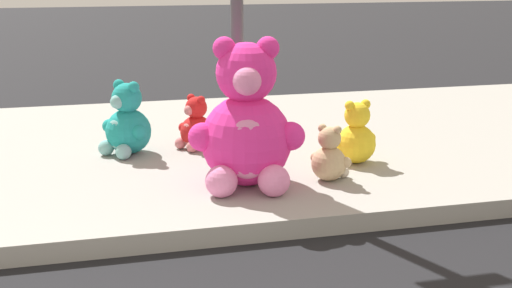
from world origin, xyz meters
TOP-DOWN VIEW (x-y plane):
  - sidewalk at (0.00, 5.20)m, footprint 28.00×4.40m
  - plush_pink_large at (0.94, 3.81)m, footprint 0.91×0.83m
  - plush_teal at (0.06, 4.98)m, footprint 0.50×0.49m
  - plush_yellow at (2.03, 4.21)m, footprint 0.44×0.40m
  - plush_red at (0.72, 5.01)m, footprint 0.38×0.36m
  - plush_tan at (1.64, 3.78)m, footprint 0.34×0.34m

SIDE VIEW (x-z plane):
  - sidewalk at x=0.00m, z-range 0.00..0.15m
  - plush_tan at x=1.64m, z-range 0.10..0.58m
  - plush_red at x=0.72m, z-range 0.10..0.62m
  - plush_yellow at x=2.03m, z-range 0.09..0.67m
  - plush_teal at x=0.06m, z-range 0.08..0.78m
  - plush_pink_large at x=0.94m, z-range 0.03..1.22m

